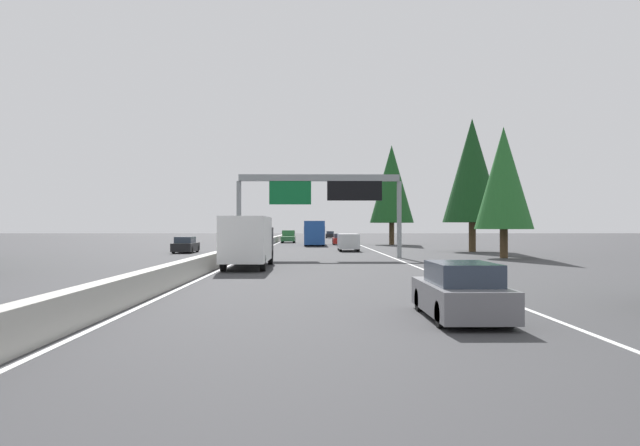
{
  "coord_description": "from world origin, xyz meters",
  "views": [
    {
      "loc": [
        -1.51,
        -5.36,
        2.38
      ],
      "look_at": [
        63.92,
        -6.16,
        2.8
      ],
      "focal_mm": 33.65,
      "sensor_mm": 36.0,
      "label": 1
    }
  ],
  "objects_px": {
    "sedan_far_left": "(461,292)",
    "conifer_right_mid": "(472,170)",
    "sedan_near_center": "(313,236)",
    "sedan_far_center": "(339,240)",
    "oncoming_near": "(186,245)",
    "pickup_mid_left": "(288,237)",
    "box_truck_distant_b": "(248,240)",
    "sign_gantry_overhead": "(321,192)",
    "minivan_mid_center": "(348,241)",
    "bus_mid_right": "(314,232)",
    "conifer_right_far": "(392,184)",
    "sedan_far_right": "(330,235)",
    "conifer_right_near": "(504,178)"
  },
  "relations": [
    {
      "from": "sedan_far_left",
      "to": "conifer_right_mid",
      "type": "distance_m",
      "value": 43.96
    },
    {
      "from": "sedan_near_center",
      "to": "conifer_right_mid",
      "type": "height_order",
      "value": "conifer_right_mid"
    },
    {
      "from": "sedan_far_center",
      "to": "oncoming_near",
      "type": "distance_m",
      "value": 29.2
    },
    {
      "from": "pickup_mid_left",
      "to": "conifer_right_mid",
      "type": "xyz_separation_m",
      "value": [
        -32.85,
        -18.98,
        6.88
      ]
    },
    {
      "from": "box_truck_distant_b",
      "to": "sign_gantry_overhead",
      "type": "bearing_deg",
      "value": -21.52
    },
    {
      "from": "box_truck_distant_b",
      "to": "minivan_mid_center",
      "type": "bearing_deg",
      "value": -16.63
    },
    {
      "from": "sign_gantry_overhead",
      "to": "pickup_mid_left",
      "type": "relative_size",
      "value": 2.26
    },
    {
      "from": "box_truck_distant_b",
      "to": "sedan_far_center",
      "type": "distance_m",
      "value": 45.8
    },
    {
      "from": "sedan_far_left",
      "to": "conifer_right_mid",
      "type": "height_order",
      "value": "conifer_right_mid"
    },
    {
      "from": "bus_mid_right",
      "to": "conifer_right_far",
      "type": "relative_size",
      "value": 0.86
    },
    {
      "from": "conifer_right_far",
      "to": "pickup_mid_left",
      "type": "bearing_deg",
      "value": 54.32
    },
    {
      "from": "sedan_far_left",
      "to": "oncoming_near",
      "type": "relative_size",
      "value": 1.0
    },
    {
      "from": "sedan_far_right",
      "to": "conifer_right_near",
      "type": "xyz_separation_m",
      "value": [
        -80.16,
        -10.97,
        5.42
      ]
    },
    {
      "from": "pickup_mid_left",
      "to": "sedan_far_center",
      "type": "bearing_deg",
      "value": -144.49
    },
    {
      "from": "pickup_mid_left",
      "to": "sedan_far_right",
      "type": "xyz_separation_m",
      "value": [
        35.61,
        -7.29,
        -0.23
      ]
    },
    {
      "from": "conifer_right_far",
      "to": "sedan_far_center",
      "type": "bearing_deg",
      "value": 89.48
    },
    {
      "from": "pickup_mid_left",
      "to": "conifer_right_near",
      "type": "distance_m",
      "value": 48.42
    },
    {
      "from": "conifer_right_near",
      "to": "conifer_right_mid",
      "type": "relative_size",
      "value": 0.78
    },
    {
      "from": "sedan_far_center",
      "to": "sedan_far_right",
      "type": "relative_size",
      "value": 1.0
    },
    {
      "from": "sign_gantry_overhead",
      "to": "oncoming_near",
      "type": "height_order",
      "value": "sign_gantry_overhead"
    },
    {
      "from": "sign_gantry_overhead",
      "to": "pickup_mid_left",
      "type": "height_order",
      "value": "sign_gantry_overhead"
    },
    {
      "from": "oncoming_near",
      "to": "conifer_right_far",
      "type": "height_order",
      "value": "conifer_right_far"
    },
    {
      "from": "box_truck_distant_b",
      "to": "sedan_far_center",
      "type": "height_order",
      "value": "box_truck_distant_b"
    },
    {
      "from": "sedan_far_left",
      "to": "box_truck_distant_b",
      "type": "height_order",
      "value": "box_truck_distant_b"
    },
    {
      "from": "sign_gantry_overhead",
      "to": "sedan_far_right",
      "type": "xyz_separation_m",
      "value": [
        79.81,
        -2.96,
        -4.4
      ]
    },
    {
      "from": "sign_gantry_overhead",
      "to": "oncoming_near",
      "type": "xyz_separation_m",
      "value": [
        9.15,
        12.34,
        -4.4
      ]
    },
    {
      "from": "sedan_far_center",
      "to": "bus_mid_right",
      "type": "height_order",
      "value": "bus_mid_right"
    },
    {
      "from": "sedan_near_center",
      "to": "sedan_far_right",
      "type": "xyz_separation_m",
      "value": [
        17.79,
        -3.64,
        0.0
      ]
    },
    {
      "from": "sedan_near_center",
      "to": "minivan_mid_center",
      "type": "xyz_separation_m",
      "value": [
        -48.96,
        -3.51,
        0.27
      ]
    },
    {
      "from": "sedan_far_left",
      "to": "conifer_right_near",
      "type": "bearing_deg",
      "value": -19.69
    },
    {
      "from": "conifer_right_near",
      "to": "conifer_right_far",
      "type": "relative_size",
      "value": 0.75
    },
    {
      "from": "oncoming_near",
      "to": "conifer_right_far",
      "type": "bearing_deg",
      "value": 138.16
    },
    {
      "from": "bus_mid_right",
      "to": "pickup_mid_left",
      "type": "xyz_separation_m",
      "value": [
        12.48,
        3.87,
        -0.8
      ]
    },
    {
      "from": "conifer_right_near",
      "to": "minivan_mid_center",
      "type": "bearing_deg",
      "value": 39.61
    },
    {
      "from": "box_truck_distant_b",
      "to": "pickup_mid_left",
      "type": "xyz_separation_m",
      "value": [
        55.36,
        -0.07,
        -0.7
      ]
    },
    {
      "from": "sedan_far_left",
      "to": "sedan_far_right",
      "type": "distance_m",
      "value": 110.29
    },
    {
      "from": "sedan_far_center",
      "to": "sedan_far_left",
      "type": "bearing_deg",
      "value": -179.78
    },
    {
      "from": "pickup_mid_left",
      "to": "minivan_mid_center",
      "type": "distance_m",
      "value": 31.95
    },
    {
      "from": "sign_gantry_overhead",
      "to": "conifer_right_far",
      "type": "height_order",
      "value": "conifer_right_far"
    },
    {
      "from": "conifer_right_far",
      "to": "bus_mid_right",
      "type": "bearing_deg",
      "value": 102.34
    },
    {
      "from": "pickup_mid_left",
      "to": "sedan_near_center",
      "type": "xyz_separation_m",
      "value": [
        17.82,
        -3.65,
        -0.23
      ]
    },
    {
      "from": "oncoming_near",
      "to": "conifer_right_near",
      "type": "height_order",
      "value": "conifer_right_near"
    },
    {
      "from": "box_truck_distant_b",
      "to": "conifer_right_far",
      "type": "distance_m",
      "value": 47.79
    },
    {
      "from": "conifer_right_far",
      "to": "box_truck_distant_b",
      "type": "bearing_deg",
      "value": 162.43
    },
    {
      "from": "minivan_mid_center",
      "to": "conifer_right_near",
      "type": "relative_size",
      "value": 0.5
    },
    {
      "from": "oncoming_near",
      "to": "bus_mid_right",
      "type": "bearing_deg",
      "value": 152.23
    },
    {
      "from": "sedan_near_center",
      "to": "conifer_right_near",
      "type": "relative_size",
      "value": 0.44
    },
    {
      "from": "box_truck_distant_b",
      "to": "bus_mid_right",
      "type": "xyz_separation_m",
      "value": [
        42.88,
        -3.94,
        0.11
      ]
    },
    {
      "from": "box_truck_distant_b",
      "to": "sedan_far_right",
      "type": "distance_m",
      "value": 91.27
    },
    {
      "from": "sign_gantry_overhead",
      "to": "sedan_far_right",
      "type": "height_order",
      "value": "sign_gantry_overhead"
    }
  ]
}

